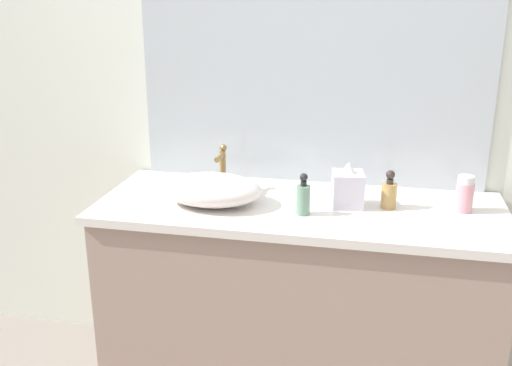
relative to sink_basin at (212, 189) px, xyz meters
The scene contains 9 objects.
bathroom_wall_rear 0.67m from the sink_basin, 47.34° to the left, with size 6.00×0.06×2.60m, color silver.
vanity_counter 0.58m from the sink_basin, 10.08° to the left, with size 1.51×0.58×0.84m.
wall_mirror_panel 0.62m from the sink_basin, 47.41° to the left, with size 1.39×0.01×0.91m, color #B2BCC6.
sink_basin is the anchor object (origin of this frame).
faucet 0.16m from the sink_basin, 90.00° to the left, with size 0.03×0.11×0.18m.
soap_dispenser 0.65m from the sink_basin, ahead, with size 0.06×0.06×0.14m.
lotion_bottle 0.35m from the sink_basin, ahead, with size 0.05×0.05×0.15m.
perfume_bottle 0.92m from the sink_basin, ahead, with size 0.06×0.06×0.13m.
tissue_box 0.50m from the sink_basin, ahead, with size 0.13×0.13×0.17m.
Camera 1 is at (0.23, -1.65, 1.61)m, focal length 41.33 mm.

